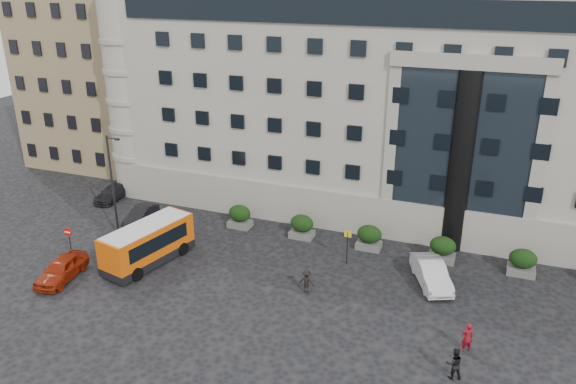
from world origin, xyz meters
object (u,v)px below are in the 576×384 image
(hedge_a, at_px, (240,216))
(no_entry_sign, at_px, (69,236))
(pedestrian_a, at_px, (467,337))
(white_taxi, at_px, (431,273))
(red_truck, at_px, (189,164))
(parked_car_c, at_px, (113,193))
(pedestrian_c, at_px, (307,281))
(parked_car_b, at_px, (141,215))
(bus_stop_sign, at_px, (348,241))
(hedge_b, at_px, (302,226))
(minibus, at_px, (148,242))
(hedge_c, at_px, (369,237))
(pedestrian_b, at_px, (454,363))
(street_lamp, at_px, (113,183))
(hedge_e, at_px, (522,262))
(parked_car_a, at_px, (61,269))
(hedge_d, at_px, (442,249))
(parked_car_d, at_px, (198,174))

(hedge_a, distance_m, no_entry_sign, 12.64)
(pedestrian_a, bearing_deg, white_taxi, -91.86)
(hedge_a, distance_m, red_truck, 12.36)
(parked_car_c, height_order, pedestrian_a, pedestrian_a)
(no_entry_sign, bearing_deg, pedestrian_c, 5.32)
(parked_car_b, bearing_deg, bus_stop_sign, -7.68)
(hedge_b, height_order, minibus, minibus)
(hedge_c, xyz_separation_m, bus_stop_sign, (-0.90, -2.80, 0.80))
(pedestrian_b, bearing_deg, white_taxi, -94.78)
(street_lamp, distance_m, bus_stop_sign, 17.75)
(no_entry_sign, bearing_deg, hedge_c, 24.49)
(pedestrian_a, bearing_deg, hedge_c, -77.06)
(hedge_a, bearing_deg, minibus, -114.53)
(hedge_e, relative_size, pedestrian_a, 1.06)
(street_lamp, distance_m, minibus, 5.96)
(street_lamp, height_order, minibus, street_lamp)
(red_truck, bearing_deg, pedestrian_a, -36.68)
(hedge_a, distance_m, parked_car_b, 8.10)
(red_truck, bearing_deg, pedestrian_b, -40.53)
(parked_car_b, bearing_deg, pedestrian_c, -23.24)
(street_lamp, bearing_deg, no_entry_sign, -104.72)
(bus_stop_sign, distance_m, parked_car_a, 19.10)
(hedge_b, distance_m, pedestrian_c, 7.80)
(no_entry_sign, distance_m, pedestrian_c, 17.19)
(white_taxi, distance_m, pedestrian_b, 9.06)
(hedge_c, bearing_deg, parked_car_a, -147.40)
(street_lamp, bearing_deg, hedge_d, 11.53)
(hedge_e, xyz_separation_m, pedestrian_a, (-2.80, -9.78, -0.06))
(hedge_b, bearing_deg, pedestrian_b, -44.62)
(parked_car_c, relative_size, parked_car_d, 0.92)
(minibus, distance_m, pedestrian_a, 21.55)
(parked_car_c, distance_m, parked_car_d, 8.41)
(parked_car_b, bearing_deg, minibus, -56.17)
(no_entry_sign, relative_size, pedestrian_b, 1.35)
(hedge_b, bearing_deg, street_lamp, -159.93)
(parked_car_c, height_order, pedestrian_c, pedestrian_c)
(bus_stop_sign, bearing_deg, parked_car_b, 177.31)
(no_entry_sign, bearing_deg, hedge_e, 16.52)
(hedge_e, distance_m, parked_car_a, 30.53)
(pedestrian_c, bearing_deg, bus_stop_sign, -104.29)
(no_entry_sign, height_order, pedestrian_a, no_entry_sign)
(red_truck, bearing_deg, hedge_e, -18.53)
(hedge_c, xyz_separation_m, pedestrian_a, (7.60, -9.78, -0.06))
(no_entry_sign, relative_size, parked_car_a, 0.53)
(no_entry_sign, distance_m, pedestrian_b, 26.78)
(street_lamp, bearing_deg, hedge_c, 14.67)
(hedge_a, relative_size, hedge_c, 1.00)
(hedge_b, bearing_deg, hedge_a, 180.00)
(hedge_b, relative_size, hedge_d, 1.00)
(hedge_d, height_order, no_entry_sign, no_entry_sign)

